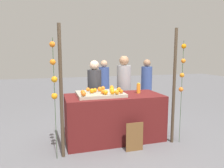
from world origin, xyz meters
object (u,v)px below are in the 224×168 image
at_px(vendor_right, 124,93).
at_px(orange_1, 117,92).
at_px(juice_bottle, 139,88).
at_px(chalkboard_sign, 134,137).
at_px(orange_0, 88,89).
at_px(vendor_left, 95,97).
at_px(stall_counter, 114,117).

bearing_deg(vendor_right, orange_1, -116.12).
bearing_deg(juice_bottle, chalkboard_sign, -117.94).
relative_size(orange_1, vendor_right, 0.05).
xyz_separation_m(orange_0, chalkboard_sign, (0.66, -0.85, -0.74)).
height_order(juice_bottle, vendor_left, vendor_left).
bearing_deg(chalkboard_sign, orange_1, 120.24).
relative_size(orange_1, juice_bottle, 0.39).
bearing_deg(vendor_right, chalkboard_sign, -101.75).
relative_size(orange_0, vendor_right, 0.05).
xyz_separation_m(chalkboard_sign, vendor_left, (-0.43, 1.34, 0.47)).
height_order(chalkboard_sign, vendor_right, vendor_right).
xyz_separation_m(orange_1, vendor_left, (-0.22, 0.97, -0.27)).
bearing_deg(stall_counter, chalkboard_sign, -73.04).
xyz_separation_m(stall_counter, vendor_left, (-0.24, 0.72, 0.28)).
distance_m(orange_1, vendor_right, 1.15).
bearing_deg(chalkboard_sign, vendor_left, 107.90).
bearing_deg(orange_0, orange_1, -46.94).
bearing_deg(vendor_right, orange_0, -150.85).
xyz_separation_m(juice_bottle, vendor_right, (-0.07, 0.70, -0.22)).
height_order(chalkboard_sign, vendor_left, vendor_left).
bearing_deg(vendor_left, stall_counter, -71.32).
bearing_deg(stall_counter, orange_0, 153.88).
relative_size(orange_0, chalkboard_sign, 0.14).
relative_size(vendor_left, vendor_right, 0.94).
distance_m(orange_0, vendor_right, 1.11).
relative_size(chalkboard_sign, vendor_left, 0.34).
xyz_separation_m(orange_0, vendor_right, (0.95, 0.53, -0.22)).
distance_m(orange_0, vendor_left, 0.60).
bearing_deg(orange_0, vendor_left, 64.56).
distance_m(orange_1, juice_bottle, 0.65).
height_order(stall_counter, juice_bottle, juice_bottle).
distance_m(chalkboard_sign, vendor_right, 1.50).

